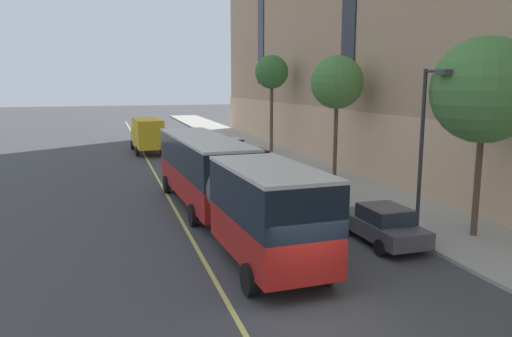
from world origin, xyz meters
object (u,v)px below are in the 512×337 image
(box_truck, at_px, (147,134))
(street_lamp, at_px, (426,135))
(street_tree_mid_block, at_px, (484,90))
(fire_hydrant, at_px, (384,211))
(parked_car_darkgray_0, at_px, (382,224))
(street_tree_far_uptown, at_px, (337,83))
(parked_car_white_1, at_px, (232,147))
(street_tree_far_downtown, at_px, (272,73))
(parked_car_red_4, at_px, (254,160))
(parked_car_silver_3, at_px, (308,185))
(city_bus, at_px, (221,179))

(box_truck, distance_m, street_lamp, 30.30)
(street_tree_mid_block, height_order, fire_hydrant, street_tree_mid_block)
(parked_car_darkgray_0, bearing_deg, street_tree_far_uptown, 72.58)
(parked_car_white_1, xyz_separation_m, street_tree_far_downtown, (3.82, 0.62, 6.43))
(parked_car_red_4, xyz_separation_m, fire_hydrant, (1.81, -14.96, -0.29))
(street_tree_far_downtown, bearing_deg, parked_car_darkgray_0, -98.72)
(parked_car_silver_3, xyz_separation_m, street_tree_mid_block, (3.83, -8.54, 5.30))
(city_bus, height_order, street_lamp, street_lamp)
(city_bus, bearing_deg, fire_hydrant, -14.01)
(city_bus, relative_size, parked_car_white_1, 4.28)
(street_tree_far_downtown, xyz_separation_m, fire_hydrant, (-2.24, -23.10, -6.72))
(street_lamp, bearing_deg, box_truck, 106.79)
(parked_car_silver_3, xyz_separation_m, fire_hydrant, (1.59, -5.25, -0.29))
(parked_car_silver_3, bearing_deg, parked_car_white_1, 89.98)
(parked_car_red_4, bearing_deg, street_tree_far_uptown, -51.26)
(street_tree_mid_block, relative_size, fire_hydrant, 11.19)
(fire_hydrant, bearing_deg, street_tree_mid_block, -55.72)
(box_truck, xyz_separation_m, fire_hydrant, (8.62, -26.24, -1.30))
(parked_car_white_1, bearing_deg, city_bus, -105.42)
(city_bus, bearing_deg, street_tree_far_uptown, 40.35)
(fire_hydrant, bearing_deg, box_truck, 108.19)
(street_tree_far_uptown, relative_size, fire_hydrant, 11.05)
(box_truck, distance_m, street_tree_mid_block, 31.76)
(parked_car_silver_3, relative_size, street_tree_mid_block, 0.59)
(parked_car_darkgray_0, xyz_separation_m, street_tree_far_uptown, (3.96, 12.62, 5.58))
(parked_car_darkgray_0, height_order, street_tree_far_uptown, street_tree_far_uptown)
(city_bus, relative_size, parked_car_silver_3, 3.86)
(parked_car_red_4, distance_m, box_truck, 13.21)
(parked_car_darkgray_0, height_order, parked_car_red_4, same)
(box_truck, relative_size, street_lamp, 1.13)
(parked_car_darkgray_0, bearing_deg, parked_car_white_1, 89.68)
(parked_car_silver_3, xyz_separation_m, box_truck, (-7.04, 20.99, 1.01))
(parked_car_darkgray_0, relative_size, parked_car_white_1, 1.05)
(street_tree_far_uptown, bearing_deg, parked_car_red_4, 128.74)
(street_tree_far_uptown, distance_m, street_tree_far_downtown, 13.22)
(box_truck, distance_m, street_tree_far_uptown, 20.14)
(parked_car_silver_3, distance_m, fire_hydrant, 5.49)
(parked_car_silver_3, height_order, fire_hydrant, parked_car_silver_3)
(street_tree_far_uptown, distance_m, street_lamp, 12.92)
(box_truck, bearing_deg, street_tree_mid_block, -69.80)
(city_bus, distance_m, parked_car_darkgray_0, 7.30)
(parked_car_darkgray_0, xyz_separation_m, parked_car_red_4, (-0.10, 17.68, 0.00))
(street_tree_far_uptown, bearing_deg, fire_hydrant, -102.75)
(parked_car_red_4, xyz_separation_m, street_tree_mid_block, (4.06, -18.25, 5.30))
(parked_car_red_4, xyz_separation_m, street_lamp, (1.91, -17.63, 3.53))
(parked_car_silver_3, xyz_separation_m, street_lamp, (1.69, -7.91, 3.53))
(parked_car_darkgray_0, bearing_deg, street_lamp, 1.49)
(parked_car_white_1, bearing_deg, street_tree_far_downtown, 9.18)
(street_tree_mid_block, bearing_deg, city_bus, 151.80)
(street_tree_mid_block, bearing_deg, box_truck, 110.20)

